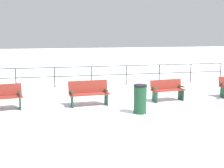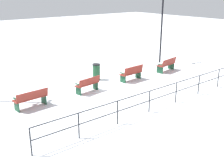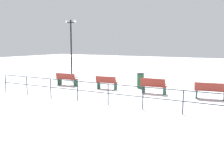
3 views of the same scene
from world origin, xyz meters
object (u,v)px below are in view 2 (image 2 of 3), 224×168
Objects in this scene: lamppost_near at (162,17)px; bench_nearest at (167,64)px; bench_third at (88,84)px; bench_second at (132,73)px; bench_fourth at (31,98)px; trash_bin at (96,72)px.

bench_nearest is at bearing 142.39° from lamppost_near.
lamppost_near is (2.03, -7.97, 2.89)m from bench_third.
bench_second is (-0.03, 3.24, 0.00)m from bench_nearest.
bench_nearest is 9.69m from bench_fourth.
bench_second is at bearing -133.58° from trash_bin.
trash_bin is at bearing -54.09° from bench_third.
bench_second is 2.15m from trash_bin.
bench_second is 1.55× the size of trash_bin.
bench_third is 2.25m from trash_bin.
lamppost_near is (2.09, -11.21, 2.88)m from bench_fourth.
bench_fourth is (-0.07, 3.23, 0.01)m from bench_third.
trash_bin is (1.46, 4.80, 0.02)m from bench_nearest.
bench_fourth is at bearing 107.93° from trash_bin.
lamppost_near is (1.99, -4.75, 2.86)m from bench_second.
bench_third is 0.90× the size of bench_fourth.
bench_nearest is 5.01m from trash_bin.
lamppost_near is (1.96, -1.51, 2.87)m from bench_nearest.
lamppost_near is at bearing -83.01° from bench_fourth.
lamppost_near is at bearing -70.34° from bench_second.
bench_third is 8.72m from lamppost_near.
bench_second is 0.96× the size of bench_fourth.
trash_bin is at bearing 94.60° from lamppost_near.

